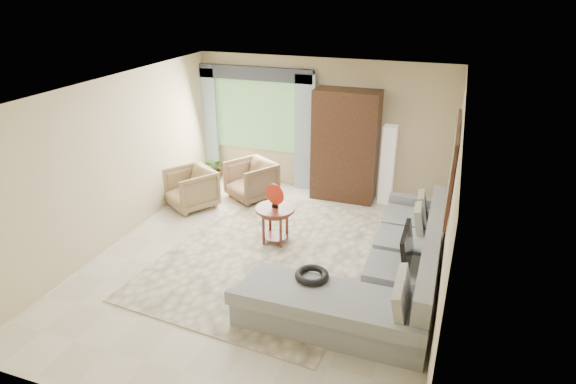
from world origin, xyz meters
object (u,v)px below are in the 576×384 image
at_px(armoire, 345,146).
at_px(floor_lamp, 387,165).
at_px(sectional_sofa, 383,275).
at_px(potted_plant, 216,169).
at_px(tv_screen, 407,247).
at_px(armchair_left, 191,188).
at_px(armchair_right, 251,180).
at_px(coffee_table, 275,224).

height_order(armoire, floor_lamp, armoire).
xyz_separation_m(sectional_sofa, floor_lamp, (-0.43, 2.96, 0.47)).
xyz_separation_m(sectional_sofa, armoire, (-1.23, 2.90, 0.77)).
bearing_deg(potted_plant, tv_screen, -33.50).
height_order(armchair_left, armchair_right, armchair_right).
relative_size(armchair_left, armoire, 0.39).
xyz_separation_m(sectional_sofa, armchair_right, (-2.90, 2.27, 0.09)).
bearing_deg(armchair_right, floor_lamp, 48.14).
xyz_separation_m(sectional_sofa, coffee_table, (-1.84, 0.79, 0.04)).
height_order(coffee_table, armchair_left, armchair_left).
bearing_deg(armoire, coffee_table, -106.12).
bearing_deg(tv_screen, floor_lamp, 103.68).
distance_m(sectional_sofa, tv_screen, 0.52).
xyz_separation_m(armchair_right, armoire, (1.67, 0.63, 0.68)).
height_order(armchair_left, floor_lamp, floor_lamp).
distance_m(coffee_table, armchair_right, 1.82).
height_order(tv_screen, floor_lamp, floor_lamp).
distance_m(potted_plant, floor_lamp, 3.59).
xyz_separation_m(sectional_sofa, tv_screen, (0.27, 0.08, 0.44)).
height_order(sectional_sofa, potted_plant, sectional_sofa).
height_order(tv_screen, armoire, armoire).
relative_size(armchair_left, potted_plant, 1.68).
xyz_separation_m(armchair_right, floor_lamp, (2.47, 0.69, 0.38)).
bearing_deg(armchair_left, potted_plant, 130.62).
height_order(armchair_right, armoire, armoire).
height_order(potted_plant, floor_lamp, floor_lamp).
bearing_deg(sectional_sofa, armchair_left, 158.04).
relative_size(tv_screen, armchair_right, 0.91).
distance_m(sectional_sofa, armchair_right, 3.68).
xyz_separation_m(sectional_sofa, potted_plant, (-3.98, 2.90, -0.04)).
bearing_deg(floor_lamp, armchair_right, -164.39).
bearing_deg(armchair_right, tv_screen, -2.08).
relative_size(coffee_table, armchair_right, 0.77).
height_order(sectional_sofa, armchair_right, sectional_sofa).
distance_m(tv_screen, potted_plant, 5.12).
relative_size(coffee_table, armoire, 0.30).
relative_size(armchair_right, potted_plant, 1.68).
bearing_deg(armchair_right, potted_plant, -177.55).
bearing_deg(sectional_sofa, potted_plant, 143.99).
distance_m(tv_screen, floor_lamp, 2.96).
xyz_separation_m(coffee_table, floor_lamp, (1.41, 2.17, 0.42)).
height_order(tv_screen, coffee_table, tv_screen).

